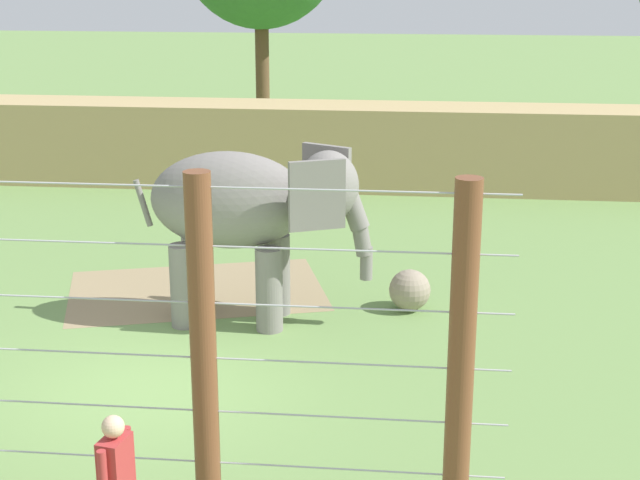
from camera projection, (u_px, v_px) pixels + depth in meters
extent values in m
plane|color=#6B8E4C|center=(149.00, 387.00, 13.45)|extent=(120.00, 120.00, 0.00)
cube|color=#937F5B|center=(197.00, 290.00, 17.28)|extent=(5.14, 4.08, 0.01)
cube|color=tan|center=(277.00, 145.00, 24.81)|extent=(36.00, 1.80, 2.12)
cylinder|color=gray|center=(277.00, 274.00, 16.01)|extent=(0.43, 0.43, 1.38)
cylinder|color=gray|center=(269.00, 290.00, 15.30)|extent=(0.43, 0.43, 1.38)
cylinder|color=gray|center=(195.00, 271.00, 16.19)|extent=(0.43, 0.43, 1.38)
cylinder|color=gray|center=(183.00, 286.00, 15.47)|extent=(0.43, 0.43, 1.38)
ellipsoid|color=gray|center=(229.00, 200.00, 15.35)|extent=(2.59, 1.44, 1.57)
ellipsoid|color=gray|center=(328.00, 186.00, 15.07)|extent=(1.00, 1.10, 1.14)
cube|color=gray|center=(327.00, 178.00, 15.64)|extent=(0.84, 0.48, 1.08)
cube|color=gray|center=(317.00, 195.00, 14.52)|extent=(0.85, 0.44, 1.08)
cylinder|color=gray|center=(355.00, 212.00, 15.14)|extent=(0.49, 0.33, 0.62)
cylinder|color=gray|center=(362.00, 239.00, 15.25)|extent=(0.35, 0.27, 0.58)
cylinder|color=gray|center=(366.00, 263.00, 15.36)|extent=(0.21, 0.21, 0.54)
cylinder|color=gray|center=(143.00, 203.00, 15.55)|extent=(0.30, 0.11, 0.79)
sphere|color=gray|center=(410.00, 290.00, 16.27)|extent=(0.71, 0.71, 0.71)
cylinder|color=brown|center=(204.00, 355.00, 9.79)|extent=(0.27, 0.27, 3.84)
cylinder|color=brown|center=(461.00, 366.00, 9.52)|extent=(0.27, 0.27, 3.84)
cylinder|color=#B7B7BC|center=(66.00, 454.00, 10.30)|extent=(9.31, 0.02, 0.02)
cylinder|color=#B7B7BC|center=(62.00, 404.00, 10.12)|extent=(9.31, 0.02, 0.02)
cylinder|color=#B7B7BC|center=(57.00, 351.00, 9.95)|extent=(9.31, 0.02, 0.02)
cylinder|color=#B7B7BC|center=(52.00, 297.00, 9.78)|extent=(9.31, 0.02, 0.02)
cylinder|color=#B7B7BC|center=(48.00, 241.00, 9.60)|extent=(9.31, 0.02, 0.02)
cylinder|color=#B7B7BC|center=(43.00, 183.00, 9.43)|extent=(9.31, 0.02, 0.02)
cube|color=#B23333|center=(116.00, 464.00, 9.18)|extent=(0.29, 0.40, 0.56)
sphere|color=beige|center=(113.00, 427.00, 9.06)|extent=(0.22, 0.22, 0.22)
cylinder|color=#B23333|center=(103.00, 477.00, 8.96)|extent=(0.11, 0.11, 0.54)
cylinder|color=#B23333|center=(128.00, 452.00, 9.40)|extent=(0.11, 0.11, 0.54)
cube|color=black|center=(123.00, 470.00, 9.50)|extent=(0.03, 0.07, 0.14)
cylinder|color=brown|center=(263.00, 76.00, 30.75)|extent=(0.44, 0.44, 4.00)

